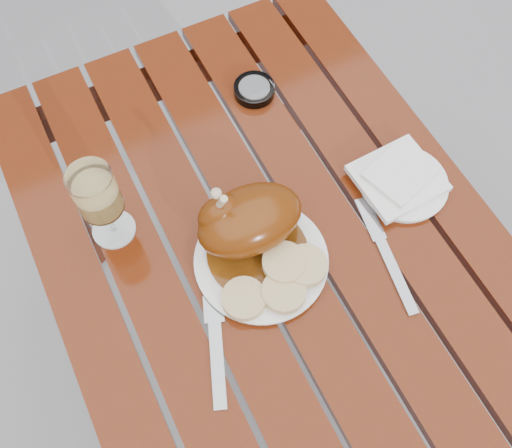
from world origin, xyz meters
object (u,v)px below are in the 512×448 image
Objects in this scene: dinner_plate at (261,261)px; ashtray at (254,90)px; wine_glass at (102,206)px; side_plate at (403,184)px; table at (275,321)px.

dinner_plate is 0.39m from ashtray.
dinner_plate is at bearing -40.40° from wine_glass.
ashtray is at bearing 65.05° from dinner_plate.
table is at bearing -174.01° from side_plate.
wine_glass is 1.11× the size of side_plate.
ashtray is (-0.15, 0.33, 0.00)m from side_plate.
table is 0.38m from dinner_plate.
dinner_plate is at bearing -176.34° from side_plate.
dinner_plate is 2.79× the size of ashtray.
wine_glass is 2.18× the size of ashtray.
dinner_plate is at bearing -114.95° from ashtray.
wine_glass is (-0.21, 0.18, 0.09)m from dinner_plate.
wine_glass reaches higher than side_plate.
table is 0.56m from wine_glass.
dinner_plate is 1.28× the size of wine_glass.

